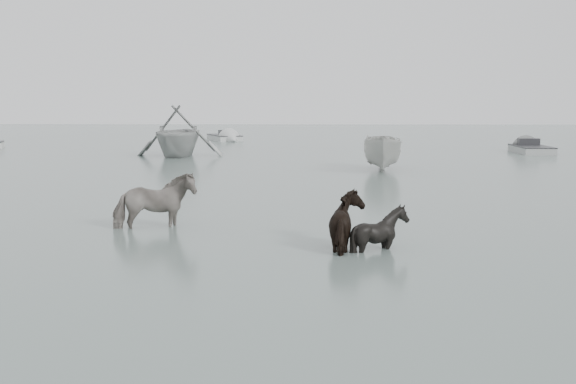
# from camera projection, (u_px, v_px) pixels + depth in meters

# --- Properties ---
(ground) EXTENTS (140.00, 140.00, 0.00)m
(ground) POSITION_uv_depth(u_px,v_px,m) (248.00, 245.00, 14.21)
(ground) COLOR #4F5D58
(ground) RESTS_ON ground
(pony_pinto) EXTENTS (1.97, 1.38, 1.52)m
(pony_pinto) POSITION_uv_depth(u_px,v_px,m) (154.00, 194.00, 16.01)
(pony_pinto) COLOR black
(pony_pinto) RESTS_ON ground
(pony_dark) EXTENTS (1.63, 1.73, 1.39)m
(pony_dark) POSITION_uv_depth(u_px,v_px,m) (351.00, 212.00, 13.92)
(pony_dark) COLOR black
(pony_dark) RESTS_ON ground
(pony_black) EXTENTS (1.24, 1.14, 1.21)m
(pony_black) POSITION_uv_depth(u_px,v_px,m) (380.00, 218.00, 13.75)
(pony_black) COLOR black
(pony_black) RESTS_ON ground
(rowboat_trail) EXTENTS (4.55, 5.24, 2.72)m
(rowboat_trail) POSITION_uv_depth(u_px,v_px,m) (178.00, 129.00, 36.31)
(rowboat_trail) COLOR #A4A7A4
(rowboat_trail) RESTS_ON ground
(boat_small) EXTENTS (1.90, 4.24, 1.59)m
(boat_small) POSITION_uv_depth(u_px,v_px,m) (383.00, 151.00, 29.06)
(boat_small) COLOR #AEAEA9
(boat_small) RESTS_ON ground
(skiff_port) EXTENTS (1.71, 5.18, 0.75)m
(skiff_port) POSITION_uv_depth(u_px,v_px,m) (532.00, 146.00, 38.72)
(skiff_port) COLOR gray
(skiff_port) RESTS_ON ground
(skiff_mid) EXTENTS (3.51, 5.79, 0.75)m
(skiff_mid) POSITION_uv_depth(u_px,v_px,m) (224.00, 135.00, 50.81)
(skiff_mid) COLOR #AFB1AF
(skiff_mid) RESTS_ON ground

